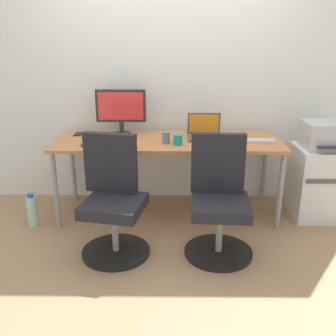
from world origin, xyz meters
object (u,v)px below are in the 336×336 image
Objects in this scene: side_cabinet at (319,182)px; printer at (325,135)px; office_chair_left at (113,202)px; open_laptop at (204,132)px; office_chair_right at (219,202)px; coffee_mug at (178,140)px; water_bottle_on_floor at (32,211)px; desktop_monitor at (121,109)px.

printer is at bearing -90.00° from side_cabinet.
open_laptop is at bearing 45.63° from office_chair_left.
coffee_mug is at bearing 120.67° from office_chair_right.
water_bottle_on_floor is 1.74m from open_laptop.
printer is 4.35× the size of coffee_mug.
desktop_monitor is 1.55× the size of open_laptop.
open_laptop is at bearing 173.84° from printer.
water_bottle_on_floor is at bearing -146.68° from desktop_monitor.
open_laptop reaches higher than water_bottle_on_floor.
coffee_mug is at bearing -174.52° from printer.
desktop_monitor is at bearing 33.32° from water_bottle_on_floor.
side_cabinet is at bearing 19.68° from office_chair_left.
office_chair_right is 1.38m from desktop_monitor.
office_chair_left is at bearing -26.86° from water_bottle_on_floor.
side_cabinet is 0.46m from printer.
office_chair_left is 1.00× the size of office_chair_right.
office_chair_left is 3.03× the size of water_bottle_on_floor.
coffee_mug is (0.54, -0.39, -0.20)m from desktop_monitor.
desktop_monitor reaches higher than coffee_mug.
side_cabinet reaches higher than water_bottle_on_floor.
water_bottle_on_floor is at bearing -166.84° from open_laptop.
printer is 0.83× the size of desktop_monitor.
open_laptop is (0.76, 0.78, 0.37)m from office_chair_left.
desktop_monitor is (-1.88, 0.26, 0.19)m from printer.
office_chair_left is at bearing -87.89° from desktop_monitor.
coffee_mug reaches higher than side_cabinet.
printer is 1.29× the size of open_laptop.
side_cabinet is 2.18× the size of water_bottle_on_floor.
desktop_monitor is (0.78, 0.51, 0.84)m from water_bottle_on_floor.
office_chair_left is 1.39× the size of side_cabinet.
coffee_mug is (-1.34, -0.13, 0.44)m from side_cabinet.
desktop_monitor is at bearing 92.11° from office_chair_left.
coffee_mug is at bearing -174.48° from side_cabinet.
water_bottle_on_floor is at bearing -174.74° from coffee_mug.
office_chair_right is (0.83, 0.00, 0.00)m from office_chair_left.
water_bottle_on_floor is (-2.66, -0.25, -0.19)m from side_cabinet.
desktop_monitor reaches higher than side_cabinet.
office_chair_right is 3.03× the size of open_laptop.
office_chair_right is at bearing -147.17° from side_cabinet.
coffee_mug is at bearing -135.50° from open_laptop.
office_chair_left is 2.35× the size of printer.
desktop_monitor is (-0.86, 0.92, 0.56)m from office_chair_right.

